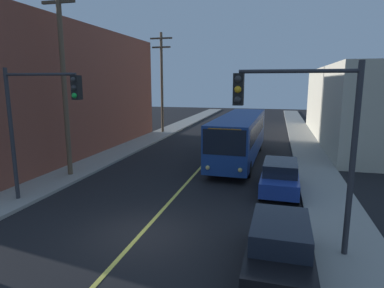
{
  "coord_description": "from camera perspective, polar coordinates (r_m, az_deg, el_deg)",
  "views": [
    {
      "loc": [
        4.64,
        -10.44,
        5.53
      ],
      "look_at": [
        0.0,
        7.59,
        2.0
      ],
      "focal_mm": 30.68,
      "sensor_mm": 36.0,
      "label": 1
    }
  ],
  "objects": [
    {
      "name": "lane_stripe_center",
      "position": [
        26.45,
        4.0,
        -1.35
      ],
      "size": [
        0.16,
        60.0,
        0.01
      ],
      "primitive_type": "cube",
      "color": "#D8CC4C",
      "rests_on": "ground"
    },
    {
      "name": "parked_car_blue",
      "position": [
        17.21,
        15.06,
        -5.45
      ],
      "size": [
        1.92,
        4.45,
        1.62
      ],
      "color": "navy",
      "rests_on": "ground"
    },
    {
      "name": "traffic_signal_right_corner",
      "position": [
        10.62,
        18.52,
        3.55
      ],
      "size": [
        3.75,
        0.48,
        6.0
      ],
      "color": "#2D2D33",
      "rests_on": "sidewalk_right"
    },
    {
      "name": "ground_plane",
      "position": [
        12.7,
        -8.89,
        -15.23
      ],
      "size": [
        120.0,
        120.0,
        0.0
      ],
      "primitive_type": "plane",
      "color": "black"
    },
    {
      "name": "utility_pole_near",
      "position": [
        20.15,
        -21.51,
        12.02
      ],
      "size": [
        2.4,
        0.28,
        11.14
      ],
      "color": "brown",
      "rests_on": "sidewalk_left"
    },
    {
      "name": "parked_car_black",
      "position": [
        10.3,
        15.01,
        -16.73
      ],
      "size": [
        1.89,
        4.43,
        1.62
      ],
      "color": "black",
      "rests_on": "ground"
    },
    {
      "name": "building_left_brick",
      "position": [
        28.6,
        -25.2,
        8.24
      ],
      "size": [
        10.0,
        22.79,
        9.58
      ],
      "color": "brown",
      "rests_on": "ground"
    },
    {
      "name": "city_bus",
      "position": [
        23.51,
        8.29,
        1.53
      ],
      "size": [
        2.92,
        12.22,
        3.2
      ],
      "color": "navy",
      "rests_on": "ground"
    },
    {
      "name": "utility_pole_mid",
      "position": [
        35.75,
        -5.28,
        11.27
      ],
      "size": [
        2.4,
        0.28,
        10.46
      ],
      "color": "brown",
      "rests_on": "sidewalk_left"
    },
    {
      "name": "traffic_signal_left_corner",
      "position": [
        15.83,
        -25.18,
        5.28
      ],
      "size": [
        3.75,
        0.48,
        6.0
      ],
      "color": "#2D2D33",
      "rests_on": "sidewalk_left"
    },
    {
      "name": "sidewalk_left",
      "position": [
        24.27,
        -15.36,
        -2.65
      ],
      "size": [
        2.5,
        90.0,
        0.15
      ],
      "primitive_type": "cube",
      "color": "gray",
      "rests_on": "ground"
    },
    {
      "name": "sidewalk_right",
      "position": [
        21.32,
        21.03,
        -4.83
      ],
      "size": [
        2.5,
        90.0,
        0.15
      ],
      "primitive_type": "cube",
      "color": "gray",
      "rests_on": "ground"
    }
  ]
}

